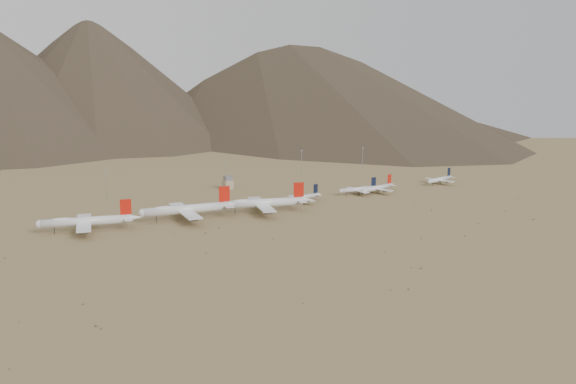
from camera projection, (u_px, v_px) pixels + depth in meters
ground at (269, 219)px, 458.70m from camera, size 3000.00×3000.00×0.00m
mountain_ridge at (12, 44)px, 1170.45m from camera, size 4400.00×1000.00×300.00m
widebody_west at (86, 221)px, 422.83m from camera, size 66.06×52.32×20.18m
widebody_centre at (187, 209)px, 456.11m from camera, size 73.97×57.65×22.10m
widebody_east at (263, 203)px, 478.30m from camera, size 70.41×55.93×21.63m
narrowbody_a at (302, 197)px, 514.39m from camera, size 40.61×29.46×13.44m
narrowbody_b at (359, 189)px, 548.88m from camera, size 41.20×29.82×13.62m
narrowbody_c at (378, 188)px, 554.29m from camera, size 43.69×31.98×14.57m
narrowbody_d at (440, 179)px, 598.32m from camera, size 41.05×30.11×13.72m
control_tower at (228, 183)px, 572.48m from camera, size 8.00×8.00×12.00m
mast_west at (106, 183)px, 521.11m from camera, size 2.00×0.60×25.70m
mast_centre at (226, 175)px, 562.49m from camera, size 2.00×0.60×25.70m
mast_east at (302, 162)px, 642.77m from camera, size 2.00×0.60×25.70m
mast_far_east at (363, 158)px, 667.77m from camera, size 2.00×0.60×25.70m
desert_scrub at (319, 248)px, 383.48m from camera, size 433.28×164.87×0.94m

